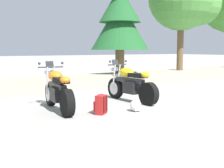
# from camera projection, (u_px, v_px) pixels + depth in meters

# --- Properties ---
(ground_plane) EXTENTS (120.00, 120.00, 0.00)m
(ground_plane) POSITION_uv_depth(u_px,v_px,m) (212.00, 108.00, 7.38)
(ground_plane) COLOR #A3A099
(stone_wall) EXTENTS (36.00, 0.80, 0.55)m
(stone_wall) POSITION_uv_depth(u_px,v_px,m) (109.00, 81.00, 11.32)
(stone_wall) COLOR #A89E89
(stone_wall) RESTS_ON ground
(motorcycle_orange_near_left) EXTENTS (0.67, 2.06, 1.18)m
(motorcycle_orange_near_left) POSITION_uv_depth(u_px,v_px,m) (58.00, 91.00, 7.06)
(motorcycle_orange_near_left) COLOR black
(motorcycle_orange_near_left) RESTS_ON ground
(motorcycle_yellow_centre) EXTENTS (0.67, 2.07, 1.18)m
(motorcycle_yellow_centre) POSITION_uv_depth(u_px,v_px,m) (130.00, 85.00, 8.29)
(motorcycle_yellow_centre) COLOR black
(motorcycle_yellow_centre) RESTS_ON ground
(rider_backpack) EXTENTS (0.35, 0.35, 0.47)m
(rider_backpack) POSITION_uv_depth(u_px,v_px,m) (101.00, 104.00, 6.68)
(rider_backpack) COLOR #A31E1E
(rider_backpack) RESTS_ON ground
(rider_helmet) EXTENTS (0.28, 0.28, 0.28)m
(rider_helmet) POSITION_uv_depth(u_px,v_px,m) (136.00, 106.00, 7.00)
(rider_helmet) COLOR silver
(rider_helmet) RESTS_ON ground
(pine_tree_mid_left) EXTENTS (2.24, 2.24, 3.86)m
(pine_tree_mid_left) POSITION_uv_depth(u_px,v_px,m) (120.00, 18.00, 11.14)
(pine_tree_mid_left) COLOR brown
(pine_tree_mid_left) RESTS_ON stone_wall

